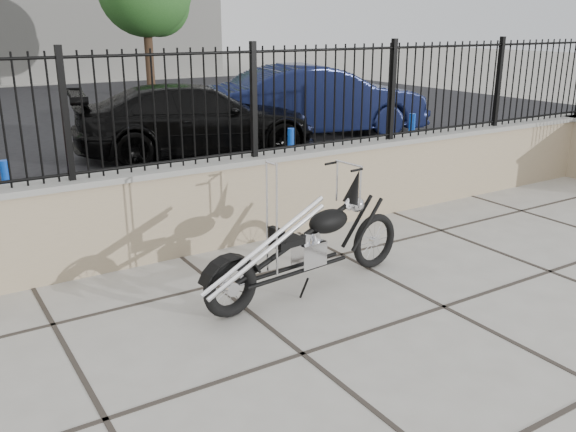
{
  "coord_description": "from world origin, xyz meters",
  "views": [
    {
      "loc": [
        -2.27,
        -3.39,
        2.41
      ],
      "look_at": [
        0.65,
        1.24,
        0.65
      ],
      "focal_mm": 38.0,
      "sensor_mm": 36.0,
      "label": 1
    }
  ],
  "objects": [
    {
      "name": "parking_lot",
      "position": [
        0.0,
        12.5,
        0.0
      ],
      "size": [
        30.0,
        30.0,
        0.0
      ],
      "primitive_type": "plane",
      "color": "black",
      "rests_on": "ground"
    },
    {
      "name": "car_black",
      "position": [
        2.37,
        7.16,
        0.66
      ],
      "size": [
        4.79,
        2.64,
        1.31
      ],
      "primitive_type": "imported",
      "rotation": [
        0.0,
        0.0,
        1.39
      ],
      "color": "black",
      "rests_on": "parking_lot"
    },
    {
      "name": "retaining_wall",
      "position": [
        0.0,
        2.5,
        0.48
      ],
      "size": [
        14.0,
        0.36,
        0.96
      ],
      "primitive_type": "cube",
      "color": "gray",
      "rests_on": "ground_plane"
    },
    {
      "name": "ground_plane",
      "position": [
        0.0,
        0.0,
        0.0
      ],
      "size": [
        90.0,
        90.0,
        0.0
      ],
      "primitive_type": "plane",
      "color": "#99968E",
      "rests_on": "ground"
    },
    {
      "name": "bollard_a",
      "position": [
        -1.38,
        4.19,
        0.44
      ],
      "size": [
        0.11,
        0.11,
        0.88
      ],
      "primitive_type": "cylinder",
      "rotation": [
        0.0,
        0.0,
        0.05
      ],
      "color": "#0E17D5",
      "rests_on": "ground_plane"
    },
    {
      "name": "bollard_b",
      "position": [
        2.7,
        4.41,
        0.43
      ],
      "size": [
        0.1,
        0.1,
        0.86
      ],
      "primitive_type": "cylinder",
      "rotation": [
        0.0,
        0.0,
        -0.01
      ],
      "color": "blue",
      "rests_on": "ground_plane"
    },
    {
      "name": "iron_fence",
      "position": [
        0.0,
        2.5,
        1.56
      ],
      "size": [
        14.0,
        0.08,
        1.2
      ],
      "primitive_type": "cube",
      "color": "black",
      "rests_on": "retaining_wall"
    },
    {
      "name": "bollard_c",
      "position": [
        5.11,
        4.31,
        0.45
      ],
      "size": [
        0.14,
        0.14,
        0.91
      ],
      "primitive_type": "cylinder",
      "rotation": [
        0.0,
        0.0,
        0.38
      ],
      "color": "#0D2EC8",
      "rests_on": "ground_plane"
    },
    {
      "name": "car_blue",
      "position": [
        5.4,
        7.54,
        0.77
      ],
      "size": [
        4.9,
        2.57,
        1.54
      ],
      "primitive_type": "imported",
      "rotation": [
        0.0,
        0.0,
        1.36
      ],
      "color": "black",
      "rests_on": "parking_lot"
    },
    {
      "name": "chopper_motorcycle",
      "position": [
        0.65,
        0.94,
        0.65
      ],
      "size": [
        2.21,
        0.63,
        1.31
      ],
      "primitive_type": null,
      "rotation": [
        0.0,
        0.0,
        0.11
      ],
      "color": "black",
      "rests_on": "ground_plane"
    }
  ]
}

